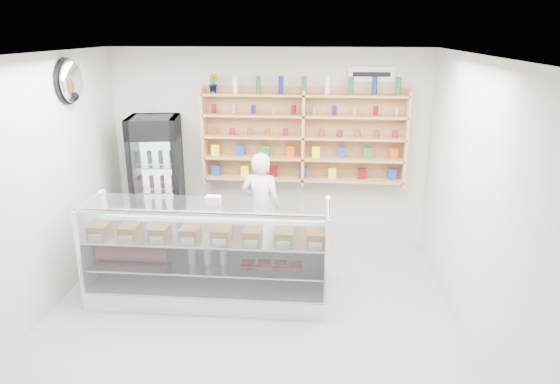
{
  "coord_description": "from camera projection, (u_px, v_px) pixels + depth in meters",
  "views": [
    {
      "loc": [
        0.77,
        -4.48,
        3.03
      ],
      "look_at": [
        0.3,
        0.9,
        1.26
      ],
      "focal_mm": 32.0,
      "sensor_mm": 36.0,
      "label": 1
    }
  ],
  "objects": [
    {
      "name": "room",
      "position": [
        241.0,
        206.0,
        4.82
      ],
      "size": [
        5.0,
        5.0,
        5.0
      ],
      "color": "#98999D",
      "rests_on": "ground"
    },
    {
      "name": "display_counter",
      "position": [
        210.0,
        272.0,
        5.81
      ],
      "size": [
        2.75,
        0.82,
        1.2
      ],
      "color": "white",
      "rests_on": "floor"
    },
    {
      "name": "shop_worker",
      "position": [
        261.0,
        207.0,
        6.7
      ],
      "size": [
        0.61,
        0.46,
        1.51
      ],
      "primitive_type": "imported",
      "rotation": [
        0.0,
        0.0,
        2.95
      ],
      "color": "white",
      "rests_on": "floor"
    },
    {
      "name": "drinks_cooler",
      "position": [
        158.0,
        182.0,
        7.11
      ],
      "size": [
        0.77,
        0.75,
        1.89
      ],
      "rotation": [
        0.0,
        0.0,
        0.15
      ],
      "color": "black",
      "rests_on": "floor"
    },
    {
      "name": "wall_shelving",
      "position": [
        303.0,
        138.0,
        6.93
      ],
      "size": [
        2.84,
        0.28,
        1.33
      ],
      "color": "tan",
      "rests_on": "back_wall"
    },
    {
      "name": "potted_plant",
      "position": [
        214.0,
        83.0,
        6.8
      ],
      "size": [
        0.18,
        0.16,
        0.26
      ],
      "primitive_type": "imported",
      "rotation": [
        0.0,
        0.0,
        -0.37
      ],
      "color": "#1E6626",
      "rests_on": "wall_shelving"
    },
    {
      "name": "security_mirror",
      "position": [
        71.0,
        81.0,
        5.8
      ],
      "size": [
        0.15,
        0.5,
        0.5
      ],
      "primitive_type": "ellipsoid",
      "color": "silver",
      "rests_on": "left_wall"
    },
    {
      "name": "wall_sign",
      "position": [
        371.0,
        74.0,
        6.71
      ],
      "size": [
        0.62,
        0.03,
        0.2
      ],
      "primitive_type": "cube",
      "color": "white",
      "rests_on": "back_wall"
    }
  ]
}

